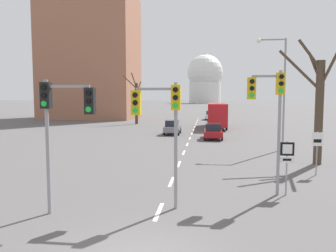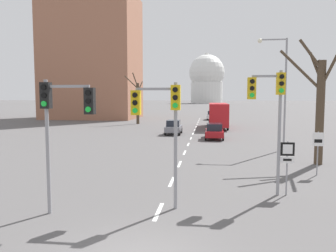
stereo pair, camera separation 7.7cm
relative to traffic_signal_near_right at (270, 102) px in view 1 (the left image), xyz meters
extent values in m
cube|color=silver|center=(-4.57, -2.77, -4.19)|extent=(0.16, 2.00, 0.01)
cube|color=silver|center=(-4.57, 1.73, -4.19)|extent=(0.16, 2.00, 0.01)
cube|color=silver|center=(-4.57, 6.23, -4.19)|extent=(0.16, 2.00, 0.01)
cube|color=silver|center=(-4.57, 10.73, -4.19)|extent=(0.16, 2.00, 0.01)
cube|color=silver|center=(-4.57, 15.23, -4.19)|extent=(0.16, 2.00, 0.01)
cube|color=silver|center=(-4.57, 19.73, -4.19)|extent=(0.16, 2.00, 0.01)
cube|color=silver|center=(-4.57, 24.23, -4.19)|extent=(0.16, 2.00, 0.01)
cube|color=silver|center=(-4.57, 28.73, -4.19)|extent=(0.16, 2.00, 0.01)
cube|color=silver|center=(-4.57, 33.23, -4.19)|extent=(0.16, 2.00, 0.01)
cube|color=silver|center=(-4.57, 37.73, -4.19)|extent=(0.16, 2.00, 0.01)
cube|color=silver|center=(-4.57, 42.23, -4.19)|extent=(0.16, 2.00, 0.01)
cube|color=silver|center=(-4.57, 46.73, -4.19)|extent=(0.16, 2.00, 0.01)
cube|color=silver|center=(-4.57, 51.23, -4.19)|extent=(0.16, 2.00, 0.01)
cylinder|color=gray|center=(0.41, 0.01, -1.42)|extent=(0.14, 0.14, 5.55)
cube|color=gold|center=(0.41, 0.01, 0.78)|extent=(0.36, 0.28, 0.96)
cylinder|color=black|center=(0.41, -0.16, 1.07)|extent=(0.20, 0.06, 0.20)
cylinder|color=black|center=(0.41, -0.16, 0.78)|extent=(0.20, 0.06, 0.20)
cylinder|color=green|center=(0.41, -0.16, 0.48)|extent=(0.20, 0.06, 0.20)
cube|color=gray|center=(-0.20, 0.01, 1.11)|extent=(1.24, 0.10, 0.10)
cube|color=gold|center=(-0.82, 0.01, 0.58)|extent=(0.36, 0.28, 0.96)
cylinder|color=black|center=(-0.82, -0.16, 0.87)|extent=(0.20, 0.06, 0.20)
cylinder|color=black|center=(-0.82, -0.16, 0.58)|extent=(0.20, 0.06, 0.20)
cylinder|color=green|center=(-0.82, -0.16, 0.28)|extent=(0.20, 0.06, 0.20)
cylinder|color=gray|center=(-8.63, -3.45, -1.68)|extent=(0.14, 0.14, 5.03)
cube|color=black|center=(-8.63, -3.45, 0.25)|extent=(0.36, 0.28, 0.96)
cylinder|color=black|center=(-8.63, -3.62, 0.55)|extent=(0.20, 0.06, 0.20)
cylinder|color=black|center=(-8.63, -3.62, 0.25)|extent=(0.20, 0.06, 0.20)
cylinder|color=green|center=(-8.63, -3.62, -0.04)|extent=(0.20, 0.06, 0.20)
cube|color=gray|center=(-7.80, -3.45, 0.58)|extent=(1.67, 0.10, 0.10)
cube|color=black|center=(-6.96, -3.45, 0.05)|extent=(0.36, 0.28, 0.96)
cylinder|color=black|center=(-6.96, -3.62, 0.35)|extent=(0.20, 0.06, 0.20)
cylinder|color=black|center=(-6.96, -3.62, 0.05)|extent=(0.20, 0.06, 0.20)
cylinder|color=green|center=(-6.96, -3.62, -0.24)|extent=(0.20, 0.06, 0.20)
cylinder|color=gray|center=(-3.96, -2.32, -1.72)|extent=(0.14, 0.14, 4.95)
cube|color=yellow|center=(-3.96, -2.32, 0.18)|extent=(0.36, 0.28, 0.96)
cylinder|color=black|center=(-3.96, -2.49, 0.47)|extent=(0.20, 0.06, 0.20)
cylinder|color=black|center=(-3.96, -2.49, 0.18)|extent=(0.20, 0.06, 0.20)
cylinder|color=green|center=(-3.96, -2.49, -0.12)|extent=(0.20, 0.06, 0.20)
cube|color=gray|center=(-4.74, -2.32, 0.51)|extent=(1.56, 0.10, 0.10)
cube|color=yellow|center=(-5.52, -2.32, -0.02)|extent=(0.36, 0.28, 0.96)
cylinder|color=black|center=(-5.52, -2.49, 0.27)|extent=(0.20, 0.06, 0.20)
cylinder|color=black|center=(-5.52, -2.49, -0.02)|extent=(0.20, 0.06, 0.20)
cylinder|color=green|center=(-5.52, -2.49, -0.32)|extent=(0.20, 0.06, 0.20)
cylinder|color=gray|center=(0.79, 0.04, -2.97)|extent=(0.07, 0.07, 2.44)
cube|color=black|center=(0.79, 0.02, -2.10)|extent=(0.60, 0.03, 0.60)
cube|color=white|center=(0.79, 0.00, -2.10)|extent=(0.42, 0.01, 0.42)
cube|color=white|center=(0.79, 0.02, -2.58)|extent=(0.60, 0.03, 0.28)
cube|color=black|center=(0.79, 0.00, -2.58)|extent=(0.36, 0.01, 0.10)
cylinder|color=gray|center=(3.38, 4.15, -2.96)|extent=(0.07, 0.07, 2.47)
cube|color=white|center=(3.38, 4.13, -2.15)|extent=(0.60, 0.03, 0.76)
cube|color=black|center=(3.38, 4.12, -2.25)|extent=(0.42, 0.01, 0.19)
cylinder|color=gray|center=(3.50, 13.05, 0.38)|extent=(0.16, 0.16, 9.14)
cube|color=gray|center=(2.44, 13.05, 4.85)|extent=(2.12, 0.10, 0.10)
sphere|color=#F2EAC6|center=(1.38, 13.05, 4.77)|extent=(0.36, 0.36, 0.36)
cube|color=silver|center=(-2.13, 48.85, -3.49)|extent=(1.88, 4.54, 0.72)
cube|color=#1E232D|center=(-2.13, 48.62, -2.79)|extent=(1.60, 2.18, 0.67)
cylinder|color=black|center=(-3.02, 50.26, -3.85)|extent=(0.18, 0.68, 0.68)
cylinder|color=black|center=(-1.24, 50.26, -3.85)|extent=(0.18, 0.68, 0.68)
cylinder|color=black|center=(-3.02, 47.44, -3.85)|extent=(0.18, 0.68, 0.68)
cylinder|color=black|center=(-1.24, 47.44, -3.85)|extent=(0.18, 0.68, 0.68)
cube|color=slate|center=(-6.81, 23.38, -3.53)|extent=(1.74, 3.98, 0.64)
cube|color=#1E232D|center=(-6.81, 23.18, -2.86)|extent=(1.48, 1.91, 0.71)
cylinder|color=black|center=(-7.64, 24.61, -3.85)|extent=(0.18, 0.70, 0.70)
cylinder|color=black|center=(-5.99, 24.61, -3.85)|extent=(0.18, 0.70, 0.70)
cylinder|color=black|center=(-7.64, 22.14, -3.85)|extent=(0.18, 0.70, 0.70)
cylinder|color=black|center=(-5.99, 22.14, -3.85)|extent=(0.18, 0.70, 0.70)
cube|color=#B7B7BC|center=(-1.57, 72.11, -3.51)|extent=(1.82, 4.53, 0.66)
cube|color=#1E232D|center=(-1.57, 71.88, -2.87)|extent=(1.55, 2.17, 0.61)
cylinder|color=black|center=(-2.43, 73.51, -3.84)|extent=(0.18, 0.71, 0.71)
cylinder|color=black|center=(-0.71, 73.51, -3.84)|extent=(0.18, 0.71, 0.71)
cylinder|color=black|center=(-2.43, 70.70, -3.84)|extent=(0.18, 0.71, 0.71)
cylinder|color=black|center=(-0.71, 70.70, -3.84)|extent=(0.18, 0.71, 0.71)
cube|color=maroon|center=(-2.12, 19.67, -3.57)|extent=(1.84, 4.34, 0.60)
cube|color=#1E232D|center=(-2.12, 19.45, -2.91)|extent=(1.57, 2.08, 0.72)
cylinder|color=black|center=(-2.99, 21.01, -3.87)|extent=(0.18, 0.65, 0.65)
cylinder|color=black|center=(-1.25, 21.01, -3.87)|extent=(0.18, 0.65, 0.65)
cylinder|color=black|center=(-2.99, 18.32, -3.87)|extent=(0.18, 0.65, 0.65)
cylinder|color=black|center=(-1.25, 18.32, -3.87)|extent=(0.18, 0.65, 0.65)
cube|color=red|center=(-1.41, 32.13, -2.21)|extent=(2.50, 10.80, 3.00)
cube|color=black|center=(-1.41, 32.13, -1.84)|extent=(2.52, 10.26, 0.90)
cylinder|color=black|center=(-2.61, 35.91, -3.71)|extent=(0.26, 0.96, 0.96)
cylinder|color=black|center=(-0.21, 35.91, -3.71)|extent=(0.26, 0.96, 0.96)
cylinder|color=black|center=(-2.61, 28.89, -3.71)|extent=(0.26, 0.96, 0.96)
cylinder|color=black|center=(-0.21, 28.89, -3.71)|extent=(0.26, 0.96, 0.96)
cylinder|color=#473828|center=(-14.23, 37.51, -0.87)|extent=(0.49, 0.49, 6.64)
cylinder|color=#473828|center=(-15.35, 37.68, 2.62)|extent=(2.36, 0.55, 2.17)
cylinder|color=#473828|center=(-13.96, 38.20, 1.89)|extent=(0.64, 1.53, 1.81)
cylinder|color=#473828|center=(-14.51, 36.97, 2.96)|extent=(0.71, 1.26, 2.27)
cylinder|color=#473828|center=(4.44, 7.33, -0.83)|extent=(0.53, 0.53, 6.73)
cylinder|color=#473828|center=(3.72, 7.24, 2.90)|extent=(1.60, 0.37, 1.98)
cylinder|color=#473828|center=(4.91, 6.89, 2.20)|extent=(1.10, 1.07, 2.78)
cylinder|color=#473828|center=(3.23, 7.72, 1.97)|extent=(2.54, 1.05, 2.78)
cylinder|color=#473828|center=(4.17, 7.67, 2.17)|extent=(0.72, 0.87, 1.97)
cylinder|color=#473828|center=(4.58, 8.04, 1.55)|extent=(0.44, 1.57, 2.34)
cylinder|color=silver|center=(-4.57, 215.72, 3.13)|extent=(21.97, 21.97, 14.65)
sphere|color=silver|center=(-4.57, 215.72, 17.17)|extent=(24.41, 24.41, 24.41)
cylinder|color=silver|center=(-4.57, 215.72, 28.15)|extent=(2.93, 2.93, 4.27)
cube|color=#9E664C|center=(-26.52, 50.95, 8.34)|extent=(18.00, 14.00, 25.07)
camera|label=1|loc=(-2.75, -14.86, 0.20)|focal=35.00mm
camera|label=2|loc=(-2.68, -14.85, 0.20)|focal=35.00mm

